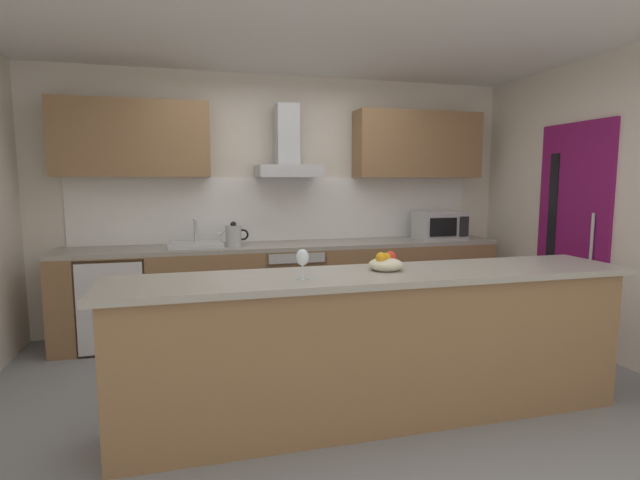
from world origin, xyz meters
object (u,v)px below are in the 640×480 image
(kettle, at_px, (234,235))
(wine_glass, at_px, (302,259))
(refrigerator, at_px, (115,301))
(microwave, at_px, (440,225))
(fruit_bowl, at_px, (386,263))
(range_hood, at_px, (288,154))
(sink, at_px, (196,244))
(oven, at_px, (291,287))

(kettle, height_order, wine_glass, kettle)
(refrigerator, xyz_separation_m, microwave, (3.28, -0.03, 0.62))
(refrigerator, xyz_separation_m, fruit_bowl, (1.89, -1.85, 0.58))
(microwave, xyz_separation_m, kettle, (-2.19, -0.01, -0.04))
(microwave, xyz_separation_m, range_hood, (-1.62, 0.16, 0.74))
(sink, bearing_deg, wine_glass, -74.10)
(microwave, xyz_separation_m, wine_glass, (-1.96, -1.98, 0.03))
(range_hood, bearing_deg, refrigerator, -175.42)
(sink, height_order, kettle, sink)
(wine_glass, height_order, fruit_bowl, wine_glass)
(oven, xyz_separation_m, sink, (-0.92, 0.01, 0.47))
(sink, height_order, range_hood, range_hood)
(kettle, height_order, fruit_bowl, kettle)
(microwave, relative_size, kettle, 1.73)
(microwave, distance_m, wine_glass, 2.79)
(fruit_bowl, bearing_deg, microwave, 52.87)
(wine_glass, bearing_deg, sink, 105.90)
(kettle, distance_m, fruit_bowl, 1.99)
(wine_glass, bearing_deg, kettle, 96.47)
(wine_glass, bearing_deg, oven, 80.38)
(fruit_bowl, bearing_deg, wine_glass, -165.26)
(sink, height_order, wine_glass, sink)
(oven, xyz_separation_m, fruit_bowl, (0.24, -1.86, 0.54))
(oven, distance_m, wine_glass, 2.13)
(refrigerator, xyz_separation_m, wine_glass, (1.31, -2.01, 0.66))
(sink, distance_m, fruit_bowl, 2.20)
(microwave, height_order, wine_glass, microwave)
(oven, height_order, sink, sink)
(fruit_bowl, bearing_deg, oven, 97.37)
(refrigerator, xyz_separation_m, sink, (0.74, 0.01, 0.50))
(oven, height_order, microwave, microwave)
(kettle, distance_m, wine_glass, 1.99)
(wine_glass, relative_size, fruit_bowl, 0.81)
(oven, distance_m, refrigerator, 1.65)
(microwave, distance_m, sink, 2.54)
(microwave, bearing_deg, oven, 179.02)
(sink, relative_size, range_hood, 0.69)
(wine_glass, bearing_deg, refrigerator, 123.18)
(oven, xyz_separation_m, refrigerator, (-1.65, -0.00, -0.03))
(microwave, distance_m, kettle, 2.19)
(microwave, bearing_deg, refrigerator, 179.56)
(sink, bearing_deg, refrigerator, -178.93)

